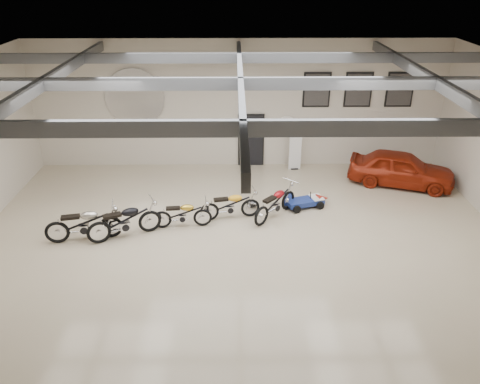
{
  "coord_description": "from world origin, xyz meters",
  "views": [
    {
      "loc": [
        -0.15,
        -11.78,
        7.53
      ],
      "look_at": [
        0.0,
        1.2,
        1.1
      ],
      "focal_mm": 35.0,
      "sensor_mm": 36.0,
      "label": 1
    }
  ],
  "objects_px": {
    "banner_stand": "(295,148)",
    "go_kart": "(309,199)",
    "motorcycle_red": "(275,202)",
    "motorcycle_silver": "(83,223)",
    "motorcycle_black": "(124,221)",
    "vintage_car": "(401,169)",
    "motorcycle_yellow": "(230,205)",
    "motorcycle_gold": "(182,214)"
  },
  "relations": [
    {
      "from": "motorcycle_black",
      "to": "banner_stand",
      "type": "bearing_deg",
      "value": 16.99
    },
    {
      "from": "motorcycle_black",
      "to": "motorcycle_yellow",
      "type": "bearing_deg",
      "value": -5.39
    },
    {
      "from": "motorcycle_yellow",
      "to": "vintage_car",
      "type": "xyz_separation_m",
      "value": [
        6.32,
        2.5,
        0.14
      ]
    },
    {
      "from": "motorcycle_silver",
      "to": "motorcycle_gold",
      "type": "bearing_deg",
      "value": 3.16
    },
    {
      "from": "motorcycle_red",
      "to": "motorcycle_gold",
      "type": "bearing_deg",
      "value": 142.98
    },
    {
      "from": "motorcycle_silver",
      "to": "motorcycle_red",
      "type": "bearing_deg",
      "value": 1.57
    },
    {
      "from": "motorcycle_red",
      "to": "vintage_car",
      "type": "xyz_separation_m",
      "value": [
        4.86,
        2.43,
        0.11
      ]
    },
    {
      "from": "motorcycle_black",
      "to": "vintage_car",
      "type": "xyz_separation_m",
      "value": [
        9.48,
        3.61,
        0.07
      ]
    },
    {
      "from": "banner_stand",
      "to": "motorcycle_gold",
      "type": "bearing_deg",
      "value": -138.05
    },
    {
      "from": "vintage_car",
      "to": "motorcycle_black",
      "type": "bearing_deg",
      "value": 130.04
    },
    {
      "from": "motorcycle_black",
      "to": "vintage_car",
      "type": "height_order",
      "value": "vintage_car"
    },
    {
      "from": "motorcycle_black",
      "to": "motorcycle_yellow",
      "type": "distance_m",
      "value": 3.35
    },
    {
      "from": "go_kart",
      "to": "banner_stand",
      "type": "bearing_deg",
      "value": 73.97
    },
    {
      "from": "banner_stand",
      "to": "go_kart",
      "type": "distance_m",
      "value": 3.28
    },
    {
      "from": "motorcycle_black",
      "to": "vintage_car",
      "type": "relative_size",
      "value": 0.58
    },
    {
      "from": "motorcycle_gold",
      "to": "motorcycle_yellow",
      "type": "xyz_separation_m",
      "value": [
        1.49,
        0.52,
        0.03
      ]
    },
    {
      "from": "motorcycle_silver",
      "to": "go_kart",
      "type": "xyz_separation_m",
      "value": [
        6.99,
        2.04,
        -0.29
      ]
    },
    {
      "from": "motorcycle_silver",
      "to": "motorcycle_red",
      "type": "height_order",
      "value": "motorcycle_silver"
    },
    {
      "from": "banner_stand",
      "to": "motorcycle_gold",
      "type": "xyz_separation_m",
      "value": [
        -4.04,
        -4.52,
        -0.42
      ]
    },
    {
      "from": "banner_stand",
      "to": "go_kart",
      "type": "height_order",
      "value": "banner_stand"
    },
    {
      "from": "motorcycle_yellow",
      "to": "banner_stand",
      "type": "bearing_deg",
      "value": 46.19
    },
    {
      "from": "motorcycle_yellow",
      "to": "motorcycle_red",
      "type": "relative_size",
      "value": 0.94
    },
    {
      "from": "go_kart",
      "to": "motorcycle_gold",
      "type": "bearing_deg",
      "value": 179.53
    },
    {
      "from": "motorcycle_red",
      "to": "go_kart",
      "type": "xyz_separation_m",
      "value": [
        1.2,
        0.7,
        -0.25
      ]
    },
    {
      "from": "banner_stand",
      "to": "motorcycle_silver",
      "type": "height_order",
      "value": "banner_stand"
    },
    {
      "from": "go_kart",
      "to": "vintage_car",
      "type": "bearing_deg",
      "value": 7.35
    },
    {
      "from": "motorcycle_red",
      "to": "go_kart",
      "type": "relative_size",
      "value": 1.33
    },
    {
      "from": "banner_stand",
      "to": "motorcycle_gold",
      "type": "distance_m",
      "value": 6.08
    },
    {
      "from": "motorcycle_silver",
      "to": "motorcycle_black",
      "type": "distance_m",
      "value": 1.18
    },
    {
      "from": "motorcycle_black",
      "to": "motorcycle_gold",
      "type": "height_order",
      "value": "motorcycle_black"
    },
    {
      "from": "vintage_car",
      "to": "go_kart",
      "type": "bearing_deg",
      "value": 134.39
    },
    {
      "from": "motorcycle_silver",
      "to": "motorcycle_red",
      "type": "relative_size",
      "value": 1.08
    },
    {
      "from": "motorcycle_black",
      "to": "motorcycle_red",
      "type": "relative_size",
      "value": 1.08
    },
    {
      "from": "motorcycle_red",
      "to": "vintage_car",
      "type": "distance_m",
      "value": 5.43
    },
    {
      "from": "banner_stand",
      "to": "motorcycle_yellow",
      "type": "height_order",
      "value": "banner_stand"
    },
    {
      "from": "banner_stand",
      "to": "vintage_car",
      "type": "height_order",
      "value": "banner_stand"
    },
    {
      "from": "motorcycle_yellow",
      "to": "go_kart",
      "type": "relative_size",
      "value": 1.25
    },
    {
      "from": "motorcycle_silver",
      "to": "motorcycle_red",
      "type": "xyz_separation_m",
      "value": [
        5.8,
        1.34,
        -0.04
      ]
    },
    {
      "from": "motorcycle_red",
      "to": "vintage_car",
      "type": "relative_size",
      "value": 0.54
    },
    {
      "from": "motorcycle_black",
      "to": "go_kart",
      "type": "height_order",
      "value": "motorcycle_black"
    },
    {
      "from": "motorcycle_red",
      "to": "go_kart",
      "type": "distance_m",
      "value": 1.41
    },
    {
      "from": "motorcycle_silver",
      "to": "motorcycle_yellow",
      "type": "distance_m",
      "value": 4.51
    }
  ]
}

